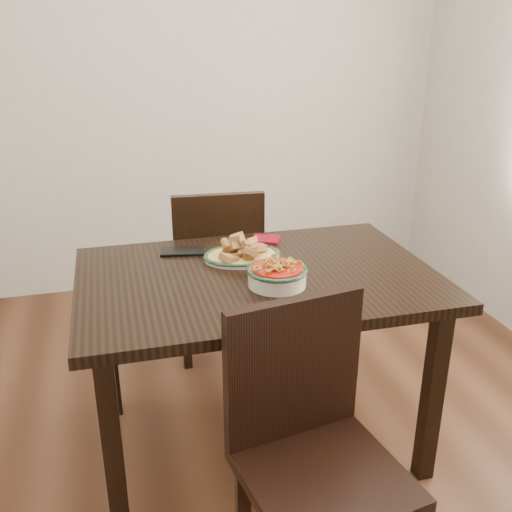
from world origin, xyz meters
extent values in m
plane|color=#3D2113|center=(0.00, 0.00, 0.00)|extent=(3.50, 3.50, 0.00)
cube|color=beige|center=(0.00, 1.75, 1.30)|extent=(3.50, 0.10, 2.60)
cube|color=black|center=(0.13, 0.05, 0.73)|extent=(1.28, 0.86, 0.04)
cube|color=black|center=(-0.43, -0.30, 0.35)|extent=(0.06, 0.06, 0.71)
cube|color=black|center=(0.69, -0.30, 0.35)|extent=(0.06, 0.06, 0.71)
cube|color=black|center=(-0.43, 0.39, 0.35)|extent=(0.06, 0.06, 0.71)
cube|color=black|center=(0.69, 0.39, 0.35)|extent=(0.06, 0.06, 0.71)
cube|color=black|center=(0.12, 0.83, 0.43)|extent=(0.45, 0.45, 0.04)
cube|color=black|center=(0.30, 0.99, 0.21)|extent=(0.04, 0.04, 0.41)
cube|color=black|center=(-0.04, 1.01, 0.21)|extent=(0.04, 0.04, 0.41)
cube|color=black|center=(0.28, 0.65, 0.21)|extent=(0.04, 0.04, 0.41)
cube|color=black|center=(-0.06, 0.67, 0.21)|extent=(0.04, 0.04, 0.41)
cube|color=black|center=(0.11, 0.64, 0.67)|extent=(0.42, 0.07, 0.44)
cube|color=black|center=(0.14, -0.65, 0.43)|extent=(0.48, 0.48, 0.04)
cube|color=black|center=(0.27, -0.45, 0.21)|extent=(0.04, 0.04, 0.41)
cube|color=black|center=(0.10, -0.46, 0.67)|extent=(0.42, 0.11, 0.44)
ellipsoid|color=beige|center=(0.11, 0.20, 0.76)|extent=(0.29, 0.22, 0.02)
ellipsoid|color=gold|center=(0.11, 0.20, 0.76)|extent=(0.28, 0.21, 0.01)
torus|color=#1A3924|center=(0.11, 0.20, 0.77)|extent=(0.23, 0.23, 0.01)
cylinder|color=beige|center=(0.17, -0.07, 0.78)|extent=(0.20, 0.20, 0.06)
torus|color=#163120|center=(0.17, -0.07, 0.81)|extent=(0.21, 0.21, 0.02)
cylinder|color=#951006|center=(0.17, -0.07, 0.81)|extent=(0.18, 0.18, 0.01)
cube|color=black|center=(-0.10, 0.32, 0.76)|extent=(0.19, 0.12, 0.01)
cube|color=maroon|center=(0.25, 0.37, 0.76)|extent=(0.14, 0.13, 0.01)
camera|label=1|loc=(-0.36, -1.79, 1.57)|focal=40.00mm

